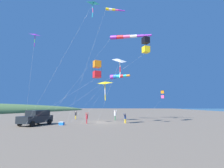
% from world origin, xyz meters
% --- Properties ---
extents(ground_plane, '(600.00, 600.00, 0.00)m').
position_xyz_m(ground_plane, '(0.00, 0.00, 0.00)').
color(ground_plane, '#756654').
extents(parked_car, '(2.43, 4.47, 1.85)m').
position_xyz_m(parked_car, '(-6.63, -5.82, 0.95)').
color(parked_car, black).
rests_on(parked_car, ground_plane).
extents(cooler_box, '(0.62, 0.42, 0.42)m').
position_xyz_m(cooler_box, '(-3.60, -4.96, 0.21)').
color(cooler_box, blue).
rests_on(cooler_box, ground_plane).
extents(person_adult_flyer, '(0.43, 0.54, 1.75)m').
position_xyz_m(person_adult_flyer, '(1.20, 4.91, 0.95)').
color(person_adult_flyer, '#3D7F51').
rests_on(person_adult_flyer, ground_plane).
extents(person_child_green_jacket, '(0.55, 0.57, 1.60)m').
position_xyz_m(person_child_green_jacket, '(-6.57, 5.55, 0.87)').
color(person_child_green_jacket, gold).
rests_on(person_child_green_jacket, ground_plane).
extents(person_child_grey_jacket, '(0.48, 0.49, 1.37)m').
position_xyz_m(person_child_grey_jacket, '(3.78, -0.47, 0.75)').
color(person_child_grey_jacket, gold).
rests_on(person_child_grey_jacket, ground_plane).
extents(person_bystander_far, '(0.43, 0.52, 1.53)m').
position_xyz_m(person_bystander_far, '(-1.32, -2.23, 0.83)').
color(person_bystander_far, '#B72833').
rests_on(person_bystander_far, ground_plane).
extents(kite_delta_rainbow_low_near, '(5.12, 4.68, 6.53)m').
position_xyz_m(kite_delta_rainbow_low_near, '(0.25, 1.45, 6.08)').
color(kite_delta_rainbow_low_near, yellow).
rests_on(kite_delta_rainbow_low_near, ground_plane).
extents(kite_delta_black_fish_shape, '(4.59, 4.78, 10.89)m').
position_xyz_m(kite_delta_black_fish_shape, '(-5.62, -8.30, 10.59)').
color(kite_delta_black_fish_shape, purple).
rests_on(kite_delta_black_fish_shape, ground_plane).
extents(kite_windsock_teal_far_right, '(5.41, 9.78, 8.17)m').
position_xyz_m(kite_windsock_teal_far_right, '(1.60, 5.12, 7.77)').
color(kite_windsock_teal_far_right, purple).
rests_on(kite_windsock_teal_far_right, ground_plane).
extents(kite_windsock_white_trailing, '(6.52, 7.52, 19.48)m').
position_xyz_m(kite_windsock_white_trailing, '(1.36, 2.15, 19.06)').
color(kite_windsock_white_trailing, yellow).
rests_on(kite_windsock_white_trailing, ground_plane).
extents(kite_box_magenta_far_left, '(4.09, 9.12, 5.48)m').
position_xyz_m(kite_box_magenta_far_left, '(9.66, 9.85, 4.71)').
color(kite_box_magenta_far_left, orange).
rests_on(kite_box_magenta_far_left, ground_plane).
extents(kite_windsock_small_distant, '(12.30, 10.98, 14.58)m').
position_xyz_m(kite_windsock_small_distant, '(3.41, 2.23, 13.96)').
color(kite_windsock_small_distant, purple).
rests_on(kite_windsock_small_distant, ground_plane).
extents(kite_box_blue_topmost, '(8.72, 3.67, 7.91)m').
position_xyz_m(kite_box_blue_topmost, '(1.05, -5.23, 6.85)').
color(kite_box_blue_topmost, orange).
rests_on(kite_box_blue_topmost, ground_plane).
extents(kite_box_yellow_midlevel, '(14.51, 2.35, 11.88)m').
position_xyz_m(kite_box_yellow_midlevel, '(6.95, -1.67, 10.79)').
color(kite_box_yellow_midlevel, black).
rests_on(kite_box_yellow_midlevel, ground_plane).
extents(kite_delta_purple_drifting, '(4.42, 1.93, 9.18)m').
position_xyz_m(kite_delta_purple_drifting, '(3.33, -2.05, 8.66)').
color(kite_delta_purple_drifting, white).
rests_on(kite_delta_purple_drifting, ground_plane).
extents(kite_delta_orange_high_right, '(8.09, 1.27, 13.74)m').
position_xyz_m(kite_delta_orange_high_right, '(1.58, -8.50, 13.47)').
color(kite_delta_orange_high_right, '#1EB7C6').
rests_on(kite_delta_orange_high_right, ground_plane).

